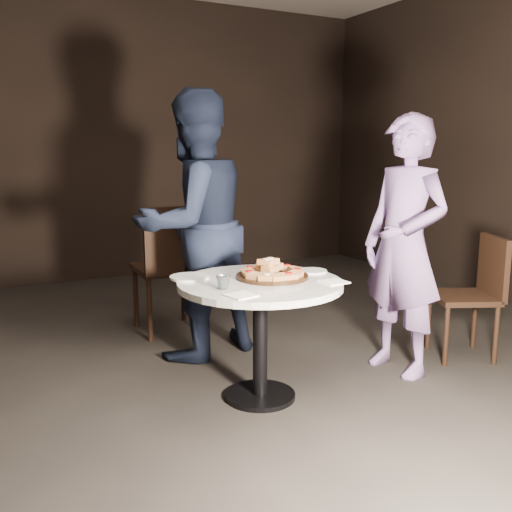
% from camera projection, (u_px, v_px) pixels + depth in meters
% --- Properties ---
extents(floor, '(7.00, 7.00, 0.00)m').
position_uv_depth(floor, '(268.00, 394.00, 3.28)').
color(floor, black).
rests_on(floor, ground).
extents(table, '(1.18, 1.18, 0.68)m').
position_uv_depth(table, '(260.00, 303.00, 3.14)').
color(table, black).
rests_on(table, ground).
extents(serving_board, '(0.44, 0.44, 0.02)m').
position_uv_depth(serving_board, '(272.00, 276.00, 3.19)').
color(serving_board, black).
rests_on(serving_board, table).
extents(focaccia_pile, '(0.36, 0.35, 0.10)m').
position_uv_depth(focaccia_pile, '(271.00, 270.00, 3.18)').
color(focaccia_pile, '#AF7443').
rests_on(focaccia_pile, serving_board).
extents(plate_left, '(0.24, 0.24, 0.01)m').
position_uv_depth(plate_left, '(189.00, 277.00, 3.18)').
color(plate_left, white).
rests_on(plate_left, table).
extents(plate_right, '(0.17, 0.17, 0.01)m').
position_uv_depth(plate_right, '(312.00, 271.00, 3.35)').
color(plate_right, white).
rests_on(plate_right, table).
extents(water_glass, '(0.08, 0.08, 0.07)m').
position_uv_depth(water_glass, '(223.00, 282.00, 2.93)').
color(water_glass, silver).
rests_on(water_glass, table).
extents(napkin_near, '(0.16, 0.16, 0.01)m').
position_uv_depth(napkin_near, '(241.00, 295.00, 2.79)').
color(napkin_near, white).
rests_on(napkin_near, table).
extents(napkin_far, '(0.14, 0.14, 0.01)m').
position_uv_depth(napkin_far, '(333.00, 282.00, 3.08)').
color(napkin_far, white).
rests_on(napkin_far, table).
extents(chair_far, '(0.47, 0.49, 0.99)m').
position_uv_depth(chair_far, '(170.00, 261.00, 4.26)').
color(chair_far, black).
rests_on(chair_far, ground).
extents(chair_right, '(0.53, 0.52, 0.83)m').
position_uv_depth(chair_right, '(476.00, 288.00, 3.81)').
color(chair_right, black).
rests_on(chair_right, ground).
extents(diner_navy, '(1.00, 0.86, 1.78)m').
position_uv_depth(diner_navy, '(194.00, 226.00, 3.78)').
color(diner_navy, black).
rests_on(diner_navy, ground).
extents(diner_teal, '(0.47, 0.64, 1.61)m').
position_uv_depth(diner_teal, '(404.00, 246.00, 3.51)').
color(diner_teal, '#79619C').
rests_on(diner_teal, ground).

